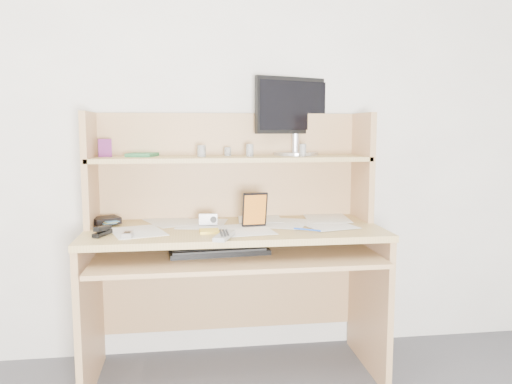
{
  "coord_description": "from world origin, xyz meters",
  "views": [
    {
      "loc": [
        -0.22,
        -0.87,
        1.22
      ],
      "look_at": [
        0.1,
        1.43,
        0.92
      ],
      "focal_mm": 35.0,
      "sensor_mm": 36.0,
      "label": 1
    }
  ],
  "objects": [
    {
      "name": "chip_stack_a",
      "position": [
        -0.15,
        1.61,
        1.11
      ],
      "size": [
        0.05,
        0.05,
        0.06
      ],
      "primitive_type": "cylinder",
      "rotation": [
        0.0,
        0.0,
        0.23
      ],
      "color": "black",
      "rests_on": "desk"
    },
    {
      "name": "card_box",
      "position": [
        -0.62,
        1.68,
        1.13
      ],
      "size": [
        0.07,
        0.04,
        0.09
      ],
      "primitive_type": "cube",
      "rotation": [
        0.0,
        0.0,
        0.28
      ],
      "color": "#A22915",
      "rests_on": "desk"
    },
    {
      "name": "chip_stack_b",
      "position": [
        0.09,
        1.62,
        1.11
      ],
      "size": [
        0.04,
        0.04,
        0.06
      ],
      "primitive_type": "cylinder",
      "rotation": [
        0.0,
        0.0,
        -0.08
      ],
      "color": "white",
      "rests_on": "desk"
    },
    {
      "name": "stapler",
      "position": [
        -0.6,
        1.36,
        0.77
      ],
      "size": [
        0.07,
        0.13,
        0.04
      ],
      "primitive_type": "cube",
      "rotation": [
        0.0,
        0.0,
        -0.35
      ],
      "color": "black",
      "rests_on": "paper_clutter"
    },
    {
      "name": "monitor",
      "position": [
        0.35,
        1.75,
        1.3
      ],
      "size": [
        0.45,
        0.24,
        0.41
      ],
      "rotation": [
        0.0,
        0.0,
        0.36
      ],
      "color": "#BBBAC0",
      "rests_on": "desk"
    },
    {
      "name": "paper_clutter",
      "position": [
        0.0,
        1.48,
        0.75
      ],
      "size": [
        1.32,
        0.54,
        0.01
      ],
      "primitive_type": "cube",
      "color": "white",
      "rests_on": "desk"
    },
    {
      "name": "shelf_book",
      "position": [
        -0.44,
        1.7,
        1.09
      ],
      "size": [
        0.16,
        0.2,
        0.02
      ],
      "primitive_type": "cube",
      "rotation": [
        0.0,
        0.0,
        -0.22
      ],
      "color": "#2D723E",
      "rests_on": "desk"
    },
    {
      "name": "wallet",
      "position": [
        -0.62,
        1.62,
        0.77
      ],
      "size": [
        0.16,
        0.15,
        0.03
      ],
      "primitive_type": "cube",
      "rotation": [
        0.0,
        0.0,
        0.49
      ],
      "color": "black",
      "rests_on": "paper_clutter"
    },
    {
      "name": "chip_stack_d",
      "position": [
        0.36,
        1.59,
        1.11
      ],
      "size": [
        0.05,
        0.05,
        0.06
      ],
      "primitive_type": "cylinder",
      "rotation": [
        0.0,
        0.0,
        -0.43
      ],
      "color": "silver",
      "rests_on": "desk"
    },
    {
      "name": "game_case",
      "position": [
        0.09,
        1.44,
        0.84
      ],
      "size": [
        0.12,
        0.03,
        0.17
      ],
      "primitive_type": "cube",
      "rotation": [
        0.0,
        0.0,
        0.11
      ],
      "color": "black",
      "rests_on": "paper_clutter"
    },
    {
      "name": "chip_stack_c",
      "position": [
        -0.01,
        1.68,
        1.1
      ],
      "size": [
        0.04,
        0.04,
        0.04
      ],
      "primitive_type": "cylinder",
      "rotation": [
        0.0,
        0.0,
        -0.21
      ],
      "color": "black",
      "rests_on": "desk"
    },
    {
      "name": "desk",
      "position": [
        0.0,
        1.56,
        0.69
      ],
      "size": [
        1.4,
        0.7,
        1.3
      ],
      "color": "tan",
      "rests_on": "floor"
    },
    {
      "name": "digital_camera",
      "position": [
        -0.12,
        1.53,
        0.78
      ],
      "size": [
        0.09,
        0.04,
        0.05
      ],
      "primitive_type": "cube",
      "rotation": [
        0.0,
        0.0,
        -0.07
      ],
      "color": "#BABABC",
      "rests_on": "paper_clutter"
    },
    {
      "name": "keyboard",
      "position": [
        -0.08,
        1.37,
        0.67
      ],
      "size": [
        0.46,
        0.2,
        0.03
      ],
      "rotation": [
        0.0,
        0.0,
        0.09
      ],
      "color": "black",
      "rests_on": "desk"
    },
    {
      "name": "tv_remote",
      "position": [
        -0.07,
        1.22,
        0.77
      ],
      "size": [
        0.11,
        0.19,
        0.02
      ],
      "primitive_type": "cube",
      "rotation": [
        0.0,
        0.0,
        -0.34
      ],
      "color": "#9B9C97",
      "rests_on": "paper_clutter"
    },
    {
      "name": "flip_phone",
      "position": [
        -0.48,
        1.32,
        0.77
      ],
      "size": [
        0.05,
        0.08,
        0.02
      ],
      "primitive_type": "cube",
      "rotation": [
        0.0,
        0.0,
        -0.05
      ],
      "color": "#A2A2A4",
      "rests_on": "paper_clutter"
    },
    {
      "name": "blue_pen",
      "position": [
        0.32,
        1.33,
        0.76
      ],
      "size": [
        0.11,
        0.08,
        0.01
      ],
      "primitive_type": "cylinder",
      "rotation": [
        1.57,
        0.0,
        0.98
      ],
      "color": "blue",
      "rests_on": "paper_clutter"
    },
    {
      "name": "sticky_note_pad",
      "position": [
        -0.12,
        1.37,
        0.76
      ],
      "size": [
        0.09,
        0.09,
        0.01
      ],
      "primitive_type": "cube",
      "rotation": [
        0.0,
        0.0,
        0.03
      ],
      "color": "#FAFF43",
      "rests_on": "desk"
    },
    {
      "name": "back_wall",
      "position": [
        0.0,
        1.8,
        1.25
      ],
      "size": [
        3.6,
        0.04,
        2.5
      ],
      "primitive_type": "cube",
      "color": "white",
      "rests_on": "floor"
    }
  ]
}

